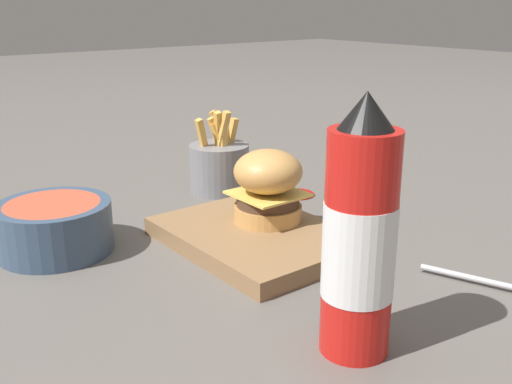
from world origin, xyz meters
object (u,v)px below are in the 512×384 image
object	(u,v)px
ketchup_bottle	(359,240)
fries_basket	(219,166)
serving_board	(256,237)
side_bowl	(54,226)
burger	(268,185)

from	to	relation	value
ketchup_bottle	fries_basket	distance (m)	0.50
fries_basket	ketchup_bottle	bearing A→B (deg)	159.17
serving_board	ketchup_bottle	bearing A→B (deg)	161.90
fries_basket	side_bowl	distance (m)	0.32
serving_board	burger	world-z (taller)	burger
serving_board	fries_basket	xyz separation A→B (m)	(0.22, -0.10, 0.03)
burger	ketchup_bottle	world-z (taller)	ketchup_bottle
burger	fries_basket	xyz separation A→B (m)	(0.21, -0.07, -0.03)
fries_basket	side_bowl	world-z (taller)	fries_basket
ketchup_bottle	fries_basket	bearing A→B (deg)	-20.83
serving_board	side_bowl	size ratio (longest dim) A/B	1.76
serving_board	burger	xyz separation A→B (m)	(0.01, -0.03, 0.06)
ketchup_bottle	fries_basket	size ratio (longest dim) A/B	1.72
serving_board	side_bowl	bearing A→B (deg)	56.00
serving_board	burger	distance (m)	0.07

